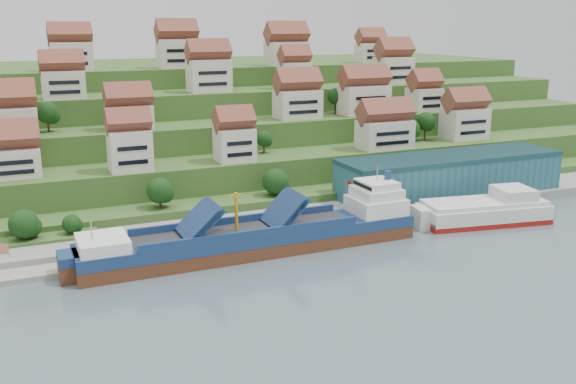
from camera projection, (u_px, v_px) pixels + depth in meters
name	position (u px, v px, depth m)	size (l,w,h in m)	color
ground	(291.00, 248.00, 130.98)	(300.00, 300.00, 0.00)	slate
quay	(343.00, 213.00, 151.70)	(180.00, 14.00, 2.20)	gray
hillside	(170.00, 125.00, 220.17)	(260.00, 128.00, 31.00)	#2D4C1E
hillside_village	(208.00, 97.00, 179.33)	(162.11, 61.80, 28.85)	silver
hillside_trees	(212.00, 140.00, 163.78)	(138.86, 62.64, 30.34)	#184115
warehouse	(450.00, 174.00, 164.22)	(60.00, 15.00, 10.00)	#265D68
flagpole	(346.00, 195.00, 145.06)	(1.28, 0.16, 8.00)	gray
cargo_ship	(263.00, 237.00, 128.76)	(68.94, 11.03, 15.16)	#552D1A
second_ship	(486.00, 212.00, 147.62)	(30.82, 15.50, 8.54)	maroon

